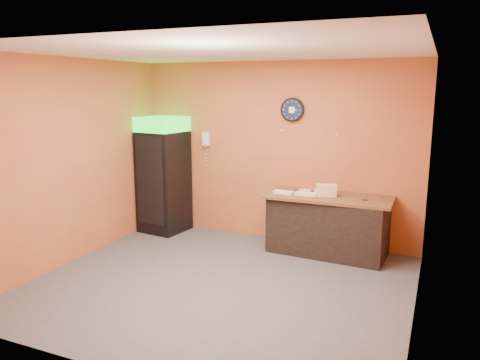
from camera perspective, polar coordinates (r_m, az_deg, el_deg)
The scene contains 15 objects.
floor at distance 5.95m, azimuth -2.39°, elevation -12.58°, with size 4.50×4.50×0.00m, color #47474C.
back_wall at distance 7.36m, azimuth 4.34°, elevation 3.39°, with size 4.50×0.02×2.80m, color #B66D33.
left_wall at distance 6.81m, azimuth -19.79°, elevation 2.12°, with size 0.02×4.00×2.80m, color #B66D33.
right_wall at distance 4.99m, azimuth 21.41°, elevation -1.14°, with size 0.02×4.00×2.80m, color #B66D33.
ceiling at distance 5.45m, azimuth -2.63°, elevation 15.41°, with size 4.50×4.00×0.02m, color white.
beverage_cooler at distance 7.89m, azimuth -9.43°, elevation 0.43°, with size 0.75×0.76×1.93m.
prep_counter at distance 6.97m, azimuth 10.64°, elevation -5.53°, with size 1.66×0.74×0.83m, color black.
wall_clock at distance 7.19m, azimuth 6.40°, elevation 8.51°, with size 0.36×0.06×0.36m.
wall_phone at distance 7.76m, azimuth -4.15°, elevation 4.99°, with size 0.12×0.10×0.22m.
butcher_paper at distance 6.86m, azimuth 10.78°, elevation -2.05°, with size 1.79×0.82×0.04m, color brown.
sub_roll_stack at distance 6.77m, azimuth 10.49°, elevation -1.26°, with size 0.30×0.18×0.18m.
wrapped_sandwich_left at distance 6.88m, azimuth 5.32°, elevation -1.51°, with size 0.29×0.11×0.04m, color silver.
wrapped_sandwich_mid at distance 6.80m, azimuth 8.03°, elevation -1.70°, with size 0.31×0.12×0.04m, color silver.
wrapped_sandwich_right at distance 7.01m, azimuth 8.49°, elevation -1.33°, with size 0.30×0.12×0.04m, color silver.
kitchen_tool at distance 6.96m, azimuth 8.72°, elevation -1.35°, with size 0.06×0.06×0.06m, color silver.
Camera 1 is at (2.39, -4.89, 2.41)m, focal length 35.00 mm.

